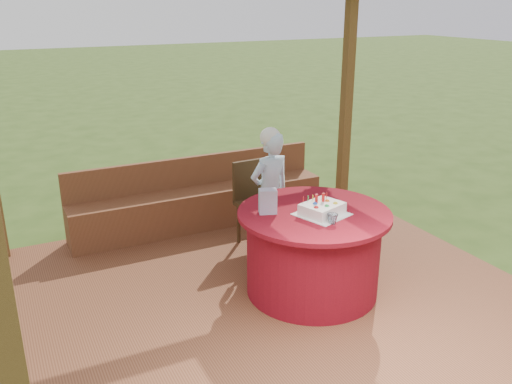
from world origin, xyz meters
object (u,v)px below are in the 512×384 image
chair (258,198)px  gift_bag (268,201)px  elderly_woman (270,190)px  drinking_glass (332,219)px  bench (200,204)px  table (313,251)px  birthday_cake (322,209)px

chair → gift_bag: bearing=-112.4°
elderly_woman → gift_bag: elderly_woman is taller
drinking_glass → bench: bearing=98.9°
table → elderly_woman: (0.06, 0.94, 0.28)m
birthday_cake → table: bearing=101.0°
table → birthday_cake: bearing=-79.0°
gift_bag → drinking_glass: (0.37, -0.45, -0.07)m
elderly_woman → gift_bag: bearing=-119.2°
bench → chair: (0.39, -0.74, 0.25)m
bench → elderly_woman: bearing=-66.2°
gift_bag → drinking_glass: bearing=-31.1°
bench → birthday_cake: 2.10m
birthday_cake → gift_bag: gift_bag is taller
table → chair: 1.16m
chair → birthday_cake: birthday_cake is taller
bench → drinking_glass: (0.34, -2.19, 0.55)m
elderly_woman → gift_bag: (-0.44, -0.79, 0.22)m
bench → elderly_woman: size_ratio=2.26×
birthday_cake → bench: bearing=100.7°
elderly_woman → chair: bearing=97.6°
table → drinking_glass: size_ratio=14.82×
chair → drinking_glass: 1.48m
bench → chair: size_ratio=3.30×
gift_bag → drinking_glass: 0.58m
bench → drinking_glass: size_ratio=33.10×
table → birthday_cake: 0.45m
birthday_cake → gift_bag: bearing=148.7°
bench → table: 1.93m
bench → chair: 0.87m
bench → birthday_cake: size_ratio=6.19×
elderly_woman → birthday_cake: elderly_woman is taller
chair → gift_bag: size_ratio=4.23×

